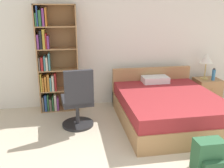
{
  "coord_description": "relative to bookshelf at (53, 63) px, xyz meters",
  "views": [
    {
      "loc": [
        -1.21,
        -1.68,
        1.91
      ],
      "look_at": [
        -0.58,
        1.98,
        0.78
      ],
      "focal_mm": 40.0,
      "sensor_mm": 36.0,
      "label": 1
    }
  ],
  "objects": [
    {
      "name": "water_bottle",
      "position": [
        3.18,
        -0.21,
        -0.31
      ],
      "size": [
        0.07,
        0.07,
        0.25
      ],
      "color": "teal",
      "rests_on": "nightstand"
    },
    {
      "name": "wall_back",
      "position": [
        1.53,
        0.23,
        0.37
      ],
      "size": [
        9.0,
        0.06,
        2.6
      ],
      "color": "white",
      "rests_on": "ground_plane"
    },
    {
      "name": "office_chair",
      "position": [
        0.41,
        -0.87,
        -0.46
      ],
      "size": [
        0.53,
        0.61,
        1.03
      ],
      "color": "#232326",
      "rests_on": "ground_plane"
    },
    {
      "name": "backpack_green",
      "position": [
        1.91,
        -2.3,
        -0.73
      ],
      "size": [
        0.35,
        0.28,
        0.41
      ],
      "color": "#2D603D",
      "rests_on": "ground_plane"
    },
    {
      "name": "nightstand",
      "position": [
        3.13,
        -0.11,
        -0.68
      ],
      "size": [
        0.5,
        0.44,
        0.5
      ],
      "color": "#AD7F51",
      "rests_on": "ground_plane"
    },
    {
      "name": "bookshelf",
      "position": [
        0.0,
        0.0,
        0.0
      ],
      "size": [
        0.73,
        0.3,
        1.98
      ],
      "color": "#AD7F51",
      "rests_on": "ground_plane"
    },
    {
      "name": "bed",
      "position": [
        1.94,
        -0.87,
        -0.66
      ],
      "size": [
        1.6,
        1.9,
        0.77
      ],
      "color": "#AD7F51",
      "rests_on": "ground_plane"
    },
    {
      "name": "table_lamp",
      "position": [
        3.07,
        -0.08,
        -0.02
      ],
      "size": [
        0.27,
        0.27,
        0.52
      ],
      "color": "tan",
      "rests_on": "nightstand"
    }
  ]
}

